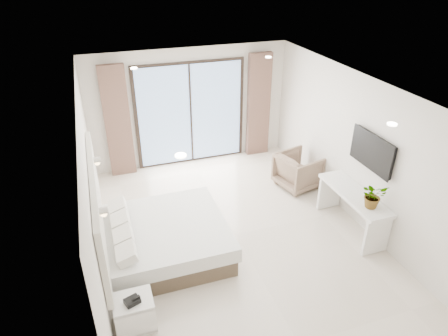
# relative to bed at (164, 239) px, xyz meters

# --- Properties ---
(ground) EXTENTS (6.20, 6.20, 0.00)m
(ground) POSITION_rel_bed_xyz_m (1.31, 0.07, -0.30)
(ground) COLOR beige
(ground) RESTS_ON ground
(room_shell) EXTENTS (4.62, 6.22, 2.72)m
(room_shell) POSITION_rel_bed_xyz_m (1.11, 0.81, 1.29)
(room_shell) COLOR silver
(room_shell) RESTS_ON ground
(bed) EXTENTS (2.01, 1.91, 0.70)m
(bed) POSITION_rel_bed_xyz_m (0.00, 0.00, 0.00)
(bed) COLOR brown
(bed) RESTS_ON ground
(nightstand) EXTENTS (0.53, 0.43, 0.48)m
(nightstand) POSITION_rel_bed_xyz_m (-0.67, -1.35, -0.05)
(nightstand) COLOR white
(nightstand) RESTS_ON ground
(phone) EXTENTS (0.23, 0.20, 0.06)m
(phone) POSITION_rel_bed_xyz_m (-0.68, -1.40, 0.22)
(phone) COLOR black
(phone) RESTS_ON nightstand
(console_desk) EXTENTS (0.50, 1.60, 0.77)m
(console_desk) POSITION_rel_bed_xyz_m (3.35, -0.41, 0.27)
(console_desk) COLOR white
(console_desk) RESTS_ON ground
(plant) EXTENTS (0.44, 0.48, 0.34)m
(plant) POSITION_rel_bed_xyz_m (3.35, -0.87, 0.65)
(plant) COLOR #33662D
(plant) RESTS_ON console_desk
(armchair) EXTENTS (0.93, 0.97, 0.83)m
(armchair) POSITION_rel_bed_xyz_m (3.16, 1.24, 0.12)
(armchair) COLOR #8A6C5A
(armchair) RESTS_ON ground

